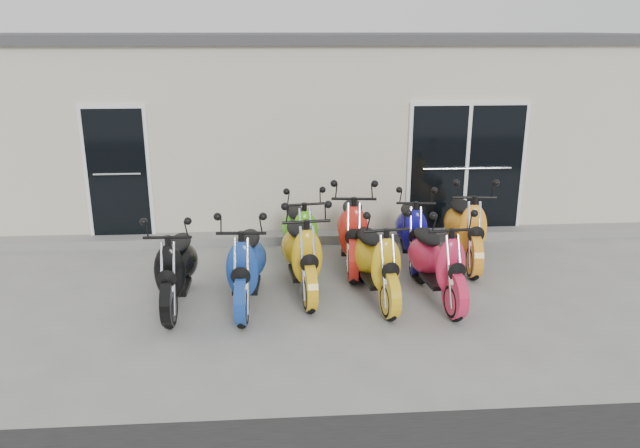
# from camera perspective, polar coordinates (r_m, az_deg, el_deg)

# --- Properties ---
(ground) EXTENTS (80.00, 80.00, 0.00)m
(ground) POSITION_cam_1_polar(r_m,az_deg,el_deg) (8.73, 0.28, -5.88)
(ground) COLOR gray
(ground) RESTS_ON ground
(building) EXTENTS (14.00, 6.00, 3.20)m
(building) POSITION_cam_1_polar(r_m,az_deg,el_deg) (13.34, -1.44, 9.44)
(building) COLOR beige
(building) RESTS_ON ground
(roof_cap) EXTENTS (14.20, 6.20, 0.16)m
(roof_cap) POSITION_cam_1_polar(r_m,az_deg,el_deg) (13.21, -1.49, 16.68)
(roof_cap) COLOR #3F3F42
(roof_cap) RESTS_ON building
(front_step) EXTENTS (14.00, 0.40, 0.15)m
(front_step) POSITION_cam_1_polar(r_m,az_deg,el_deg) (10.59, -0.55, -1.19)
(front_step) COLOR gray
(front_step) RESTS_ON ground
(door_left) EXTENTS (1.07, 0.08, 2.22)m
(door_left) POSITION_cam_1_polar(r_m,az_deg,el_deg) (10.71, -18.03, 4.75)
(door_left) COLOR black
(door_left) RESTS_ON front_step
(door_right) EXTENTS (2.02, 0.08, 2.22)m
(door_right) POSITION_cam_1_polar(r_m,az_deg,el_deg) (10.88, 13.24, 5.34)
(door_right) COLOR black
(door_right) RESTS_ON front_step
(scooter_front_black) EXTENTS (0.69, 1.82, 1.34)m
(scooter_front_black) POSITION_cam_1_polar(r_m,az_deg,el_deg) (8.16, -13.07, -3.02)
(scooter_front_black) COLOR black
(scooter_front_black) RESTS_ON ground
(scooter_front_blue) EXTENTS (0.79, 1.92, 1.39)m
(scooter_front_blue) POSITION_cam_1_polar(r_m,az_deg,el_deg) (8.03, -6.78, -2.79)
(scooter_front_blue) COLOR #183C95
(scooter_front_blue) RESTS_ON ground
(scooter_front_orange_a) EXTENTS (0.89, 1.98, 1.42)m
(scooter_front_orange_a) POSITION_cam_1_polar(r_m,az_deg,el_deg) (8.35, -1.68, -1.77)
(scooter_front_orange_a) COLOR gold
(scooter_front_orange_a) RESTS_ON ground
(scooter_front_orange_b) EXTENTS (0.89, 1.92, 1.36)m
(scooter_front_orange_b) POSITION_cam_1_polar(r_m,az_deg,el_deg) (8.17, 5.16, -2.49)
(scooter_front_orange_b) COLOR gold
(scooter_front_orange_b) RESTS_ON ground
(scooter_front_red) EXTENTS (0.89, 1.92, 1.37)m
(scooter_front_red) POSITION_cam_1_polar(r_m,az_deg,el_deg) (8.27, 10.70, -2.48)
(scooter_front_red) COLOR #D52147
(scooter_front_red) RESTS_ON ground
(scooter_back_green) EXTENTS (0.89, 1.88, 1.34)m
(scooter_back_green) POSITION_cam_1_polar(r_m,az_deg,el_deg) (9.32, -1.86, 0.03)
(scooter_back_green) COLOR #4ABD14
(scooter_back_green) RESTS_ON ground
(scooter_back_red) EXTENTS (0.92, 2.05, 1.46)m
(scooter_back_red) POSITION_cam_1_polar(r_m,az_deg,el_deg) (9.28, 3.02, 0.35)
(scooter_back_red) COLOR red
(scooter_back_red) RESTS_ON ground
(scooter_back_blue) EXTENTS (0.83, 1.84, 1.31)m
(scooter_back_blue) POSITION_cam_1_polar(r_m,az_deg,el_deg) (9.55, 8.40, 0.20)
(scooter_back_blue) COLOR navy
(scooter_back_blue) RESTS_ON ground
(scooter_back_yellow) EXTENTS (0.86, 2.00, 1.44)m
(scooter_back_yellow) POSITION_cam_1_polar(r_m,az_deg,el_deg) (9.66, 13.19, 0.52)
(scooter_back_yellow) COLOR orange
(scooter_back_yellow) RESTS_ON ground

